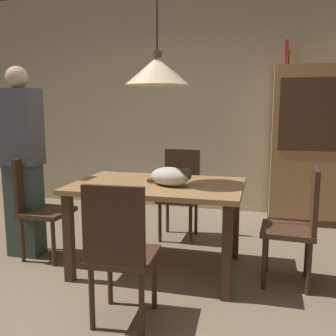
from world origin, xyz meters
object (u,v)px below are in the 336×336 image
chair_right_side (299,221)px  cat_sleeping (171,176)px  dining_table (158,195)px  pendant_lamp (157,71)px  book_red_tall (286,54)px  chair_left_side (39,203)px  chair_far_back (180,189)px  hutch_bookcase (320,149)px  person_standing (22,162)px  chair_near_front (120,249)px  book_yellow_short (291,58)px

chair_right_side → cat_sleeping: (-1.00, -0.06, 0.32)m
chair_right_side → dining_table: bearing=179.8°
cat_sleeping → pendant_lamp: bearing=155.1°
cat_sleeping → book_red_tall: (0.92, 1.83, 1.16)m
chair_left_side → cat_sleeping: bearing=-3.0°
dining_table → chair_far_back: 0.89m
dining_table → chair_right_side: chair_right_side is taller
hutch_bookcase → person_standing: (-2.77, -1.75, -0.01)m
chair_near_front → pendant_lamp: 1.45m
hutch_bookcase → chair_left_side: bearing=-146.1°
book_yellow_short → cat_sleeping: bearing=-118.2°
chair_near_front → cat_sleeping: (0.13, 0.82, 0.32)m
hutch_bookcase → dining_table: bearing=-130.1°
dining_table → chair_left_side: chair_left_side is taller
dining_table → pendant_lamp: 1.01m
chair_left_side → hutch_bookcase: bearing=33.9°
chair_right_side → book_yellow_short: (-0.02, 1.77, 1.43)m
pendant_lamp → book_red_tall: 2.08m
chair_left_side → book_red_tall: size_ratio=3.32×
chair_far_back → chair_near_front: bearing=-89.9°
chair_near_front → cat_sleeping: 0.88m
chair_near_front → chair_right_side: 1.42m
dining_table → pendant_lamp: bearing=110.6°
cat_sleeping → hutch_bookcase: 2.27m
person_standing → chair_near_front: bearing=-34.6°
hutch_bookcase → book_yellow_short: size_ratio=9.25×
person_standing → chair_left_side: bearing=-3.0°
chair_near_front → book_red_tall: (1.05, 2.64, 1.48)m
chair_right_side → pendant_lamp: bearing=179.8°
chair_right_side → pendant_lamp: size_ratio=0.72×
chair_far_back → person_standing: bearing=-146.1°
chair_right_side → chair_near_front: bearing=-142.2°
dining_table → hutch_bookcase: (1.49, 1.76, 0.24)m
dining_table → chair_near_front: chair_near_front is taller
chair_near_front → chair_far_back: bearing=90.1°
chair_far_back → dining_table: bearing=-90.0°
chair_right_side → book_red_tall: size_ratio=3.32×
book_red_tall → chair_left_side: bearing=-141.1°
dining_table → person_standing: person_standing is taller
chair_right_side → chair_far_back: same height
book_yellow_short → person_standing: bearing=-143.9°
chair_right_side → cat_sleeping: bearing=-176.7°
hutch_bookcase → book_yellow_short: 1.11m
chair_far_back → book_red_tall: size_ratio=3.32×
cat_sleeping → book_yellow_short: size_ratio=2.03×
chair_near_front → chair_right_side: bearing=37.8°
chair_left_side → hutch_bookcase: size_ratio=0.50×
chair_left_side → person_standing: 0.40m
chair_far_back → book_yellow_short: 2.02m
chair_near_front → book_yellow_short: book_yellow_short is taller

